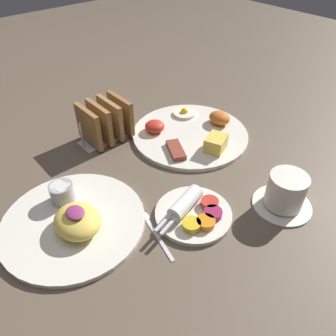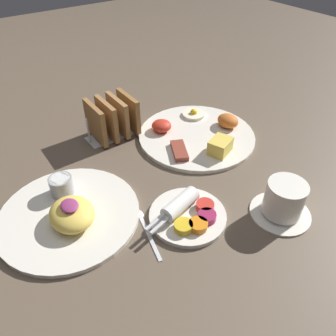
{
  "view_description": "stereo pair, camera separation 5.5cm",
  "coord_description": "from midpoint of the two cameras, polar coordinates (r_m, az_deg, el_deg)",
  "views": [
    {
      "loc": [
        0.47,
        -0.34,
        0.49
      ],
      "look_at": [
        0.05,
        0.02,
        0.03
      ],
      "focal_mm": 35.0,
      "sensor_mm": 36.0,
      "label": 1
    },
    {
      "loc": [
        0.5,
        -0.3,
        0.49
      ],
      "look_at": [
        0.05,
        0.02,
        0.03
      ],
      "focal_mm": 35.0,
      "sensor_mm": 36.0,
      "label": 2
    }
  ],
  "objects": [
    {
      "name": "ground_plane",
      "position": [
        0.76,
        -1.56,
        -0.38
      ],
      "size": [
        3.0,
        3.0,
        0.0
      ],
      "primitive_type": "plane",
      "color": "brown"
    },
    {
      "name": "plate_breakfast",
      "position": [
        0.87,
        7.05,
        5.86
      ],
      "size": [
        0.3,
        0.3,
        0.05
      ],
      "color": "silver",
      "rests_on": "ground_plane"
    },
    {
      "name": "plate_condiments",
      "position": [
        0.65,
        5.9,
        -8.02
      ],
      "size": [
        0.15,
        0.17,
        0.04
      ],
      "color": "silver",
      "rests_on": "ground_plane"
    },
    {
      "name": "plate_foreground",
      "position": [
        0.67,
        -14.59,
        -7.5
      ],
      "size": [
        0.28,
        0.28,
        0.06
      ],
      "color": "silver",
      "rests_on": "ground_plane"
    },
    {
      "name": "toast_rack",
      "position": [
        0.86,
        -7.8,
        8.42
      ],
      "size": [
        0.1,
        0.15,
        0.1
      ],
      "color": "#B7B7BC",
      "rests_on": "ground_plane"
    },
    {
      "name": "coffee_cup",
      "position": [
        0.68,
        21.7,
        -5.44
      ],
      "size": [
        0.12,
        0.12,
        0.08
      ],
      "color": "silver",
      "rests_on": "ground_plane"
    },
    {
      "name": "teaspoon",
      "position": [
        0.64,
        -1.66,
        -9.89
      ],
      "size": [
        0.13,
        0.04,
        0.01
      ],
      "color": "silver",
      "rests_on": "ground_plane"
    }
  ]
}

